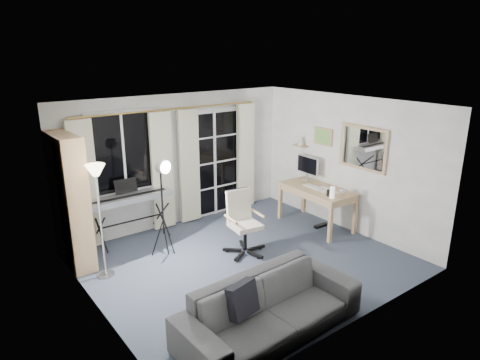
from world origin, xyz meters
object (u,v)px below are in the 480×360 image
Objects in this scene: torchiere_lamp at (97,188)px; studio_light at (163,178)px; monitor at (308,166)px; sofa at (270,300)px; office_chair at (242,216)px; bookshelf at (68,205)px; mug at (343,191)px; desk at (317,193)px; keyboard_piano at (129,199)px.

studio_light is at bearing 1.98° from torchiere_lamp.
sofa is (-2.92, -2.31, -0.59)m from monitor.
sofa is (0.03, -2.45, -0.85)m from studio_light.
office_chair is 2.15m from sofa.
torchiere_lamp reaches higher than sofa.
studio_light is 2.99× the size of monitor.
torchiere_lamp is at bearing 163.41° from studio_light.
bookshelf is at bearing 111.08° from sofa.
sofa is at bearing -139.28° from monitor.
mug is (1.80, -0.52, 0.21)m from office_chair.
monitor is at bearing 68.74° from desk.
bookshelf is 1.42m from studio_light.
office_chair is 1.89× the size of monitor.
mug is (0.10, -0.50, 0.15)m from desk.
keyboard_piano is (0.77, 0.83, -0.57)m from torchiere_lamp.
monitor is (2.95, -0.14, -0.26)m from studio_light.
torchiere_lamp is 1.04× the size of studio_light.
desk is at bearing 32.60° from sofa.
desk is at bearing -30.71° from studio_light.
mug is 3.15m from sofa.
mug is (4.11, -1.69, -0.15)m from bookshelf.
bookshelf reaches higher than keyboard_piano.
bookshelf reaches higher than office_chair.
studio_light is at bearing 159.05° from mug.
desk is (2.75, -0.59, -0.63)m from studio_light.
torchiere_lamp is 3.86m from desk.
studio_light is at bearing 159.33° from office_chair.
torchiere_lamp is at bearing -69.83° from bookshelf.
monitor reaches higher than mug.
bookshelf is at bearing -168.19° from keyboard_piano.
monitor is at bearing -1.56° from torchiere_lamp.
bookshelf is at bearing 172.37° from monitor.
torchiere_lamp reaches higher than desk.
sofa is (1.29, -3.05, -0.52)m from bookshelf.
studio_light is 1.38m from office_chair.
sofa is (-2.72, -1.86, -0.21)m from desk.
torchiere_lamp is 4.04m from mug.
bookshelf is 4.27m from monitor.
monitor is at bearing 20.45° from office_chair.
studio_light is 3.09m from mug.
bookshelf is 4.19m from desk.
keyboard_piano is 0.97m from studio_light.
keyboard_piano is 1.39× the size of office_chair.
mug is at bearing -76.37° from desk.
keyboard_piano is 1.89m from office_chair.
mug is (-0.10, -0.95, -0.22)m from monitor.
keyboard_piano is 3.62m from mug.
monitor is at bearing 84.20° from mug.
office_chair is (2.31, -1.17, -0.36)m from bookshelf.
torchiere_lamp is 3.11× the size of monitor.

